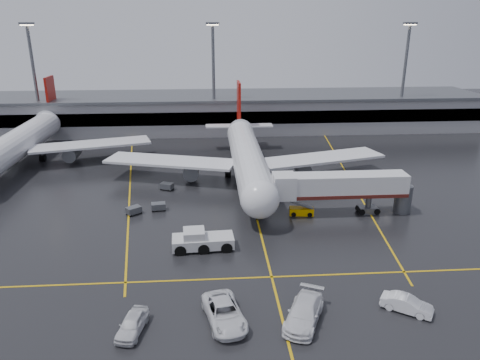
{
  "coord_description": "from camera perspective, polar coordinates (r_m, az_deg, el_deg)",
  "views": [
    {
      "loc": [
        -6.36,
        -63.86,
        26.17
      ],
      "look_at": [
        -2.0,
        -2.0,
        4.0
      ],
      "focal_mm": 33.85,
      "sensor_mm": 36.0,
      "label": 1
    }
  ],
  "objects": [
    {
      "name": "service_van_c",
      "position": [
        46.93,
        20.28,
        -14.47
      ],
      "size": [
        4.85,
        4.01,
        1.56
      ],
      "primitive_type": "imported",
      "rotation": [
        0.0,
        0.0,
        0.98
      ],
      "color": "white",
      "rests_on": "ground"
    },
    {
      "name": "service_van_d",
      "position": [
        42.87,
        -13.44,
        -17.23
      ],
      "size": [
        2.83,
        5.02,
        1.61
      ],
      "primitive_type": "imported",
      "rotation": [
        0.0,
        0.0,
        -0.2
      ],
      "color": "silver",
      "rests_on": "ground"
    },
    {
      "name": "belt_loader",
      "position": [
        64.62,
        7.75,
        -3.9
      ],
      "size": [
        3.53,
        1.95,
        2.14
      ],
      "color": "#ECA600",
      "rests_on": "ground"
    },
    {
      "name": "baggage_cart_c",
      "position": [
        74.11,
        -9.21,
        -0.76
      ],
      "size": [
        2.35,
        1.99,
        1.12
      ],
      "color": "#595B60",
      "rests_on": "ground"
    },
    {
      "name": "terminal",
      "position": [
        114.09,
        -0.77,
        8.63
      ],
      "size": [
        122.0,
        19.0,
        8.6
      ],
      "color": "gray",
      "rests_on": "ground"
    },
    {
      "name": "apron_line_left",
      "position": [
        79.54,
        -13.67,
        -0.11
      ],
      "size": [
        9.99,
        69.35,
        0.02
      ],
      "primitive_type": "cube",
      "rotation": [
        0.0,
        0.0,
        0.14
      ],
      "color": "gold",
      "rests_on": "ground"
    },
    {
      "name": "service_van_b",
      "position": [
        43.25,
        8.1,
        -16.18
      ],
      "size": [
        5.33,
        7.29,
        1.96
      ],
      "primitive_type": "imported",
      "rotation": [
        0.0,
        0.0,
        -0.43
      ],
      "color": "white",
      "rests_on": "ground"
    },
    {
      "name": "apron_line_stop",
      "position": [
        49.77,
        4.01,
        -12.09
      ],
      "size": [
        60.0,
        0.25,
        0.02
      ],
      "primitive_type": "cube",
      "color": "gold",
      "rests_on": "ground"
    },
    {
      "name": "main_airliner",
      "position": [
        77.03,
        0.87,
        3.1
      ],
      "size": [
        48.8,
        45.6,
        14.1
      ],
      "color": "silver",
      "rests_on": "ground"
    },
    {
      "name": "baggage_cart_b",
      "position": [
        65.88,
        -13.25,
        -3.7
      ],
      "size": [
        2.38,
        2.25,
        1.12
      ],
      "color": "#595B60",
      "rests_on": "ground"
    },
    {
      "name": "ground",
      "position": [
        69.31,
        1.53,
        -2.52
      ],
      "size": [
        220.0,
        220.0,
        0.0
      ],
      "primitive_type": "plane",
      "color": "black",
      "rests_on": "ground"
    },
    {
      "name": "service_van_a",
      "position": [
        42.88,
        -1.99,
        -16.39
      ],
      "size": [
        4.49,
        7.25,
        1.87
      ],
      "primitive_type": "imported",
      "rotation": [
        0.0,
        0.0,
        0.22
      ],
      "color": "silver",
      "rests_on": "ground"
    },
    {
      "name": "baggage_cart_a",
      "position": [
        66.44,
        -10.24,
        -3.27
      ],
      "size": [
        2.16,
        1.56,
        1.12
      ],
      "color": "#595B60",
      "rests_on": "ground"
    },
    {
      "name": "apron_line_right",
      "position": [
        82.06,
        13.47,
        0.52
      ],
      "size": [
        7.57,
        69.64,
        0.02
      ],
      "primitive_type": "cube",
      "rotation": [
        0.0,
        0.0,
        -0.1
      ],
      "color": "gold",
      "rests_on": "ground"
    },
    {
      "name": "light_mast_left",
      "position": [
        113.3,
        -24.52,
        12.03
      ],
      "size": [
        3.0,
        1.2,
        25.45
      ],
      "color": "#595B60",
      "rests_on": "ground"
    },
    {
      "name": "apron_line_centre",
      "position": [
        69.31,
        1.53,
        -2.51
      ],
      "size": [
        0.25,
        90.0,
        0.02
      ],
      "primitive_type": "cube",
      "color": "gold",
      "rests_on": "ground"
    },
    {
      "name": "pushback_tractor",
      "position": [
        54.91,
        -4.91,
        -7.64
      ],
      "size": [
        7.49,
        3.53,
        2.62
      ],
      "color": "silver",
      "rests_on": "ground"
    },
    {
      "name": "second_airliner",
      "position": [
        95.26,
        -25.95,
        4.34
      ],
      "size": [
        48.8,
        45.6,
        14.1
      ],
      "color": "silver",
      "rests_on": "ground"
    },
    {
      "name": "light_mast_mid",
      "position": [
        106.52,
        -3.36,
        13.33
      ],
      "size": [
        3.0,
        1.2,
        25.45
      ],
      "color": "#595B60",
      "rests_on": "ground"
    },
    {
      "name": "jet_bridge",
      "position": [
        64.62,
        12.62,
        -0.96
      ],
      "size": [
        19.9,
        3.4,
        6.05
      ],
      "color": "silver",
      "rests_on": "ground"
    },
    {
      "name": "light_mast_right",
      "position": [
        116.16,
        20.03,
        12.75
      ],
      "size": [
        3.0,
        1.2,
        25.45
      ],
      "color": "#595B60",
      "rests_on": "ground"
    }
  ]
}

